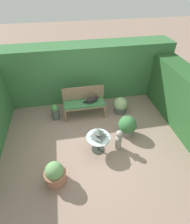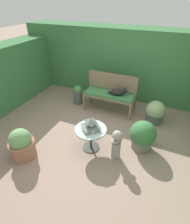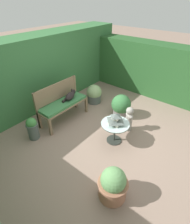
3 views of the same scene
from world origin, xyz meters
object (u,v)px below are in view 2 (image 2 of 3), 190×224
at_px(pagoda_birdhouse, 91,125).
at_px(potted_plant_table_far, 78,94).
at_px(potted_plant_table_near, 143,136).
at_px(potted_plant_patio_mid, 155,112).
at_px(cat, 118,92).
at_px(potted_plant_bench_left, 22,144).
at_px(garden_bust, 116,144).
at_px(patio_table, 91,133).
at_px(garden_bench, 109,96).

relative_size(pagoda_birdhouse, potted_plant_table_far, 0.58).
relative_size(pagoda_birdhouse, potted_plant_table_near, 0.52).
distance_m(potted_plant_table_near, potted_plant_patio_mid, 1.05).
distance_m(cat, potted_plant_bench_left, 2.55).
distance_m(potted_plant_table_near, potted_plant_table_far, 2.33).
xyz_separation_m(garden_bust, potted_plant_patio_mid, (0.52, 1.52, -0.07)).
bearing_deg(patio_table, potted_plant_bench_left, -147.44).
bearing_deg(potted_plant_table_near, pagoda_birdhouse, -155.36).
bearing_deg(pagoda_birdhouse, potted_plant_table_far, 126.17).
distance_m(garden_bust, potted_plant_table_near, 0.63).
relative_size(patio_table, potted_plant_table_far, 1.12).
distance_m(potted_plant_table_far, potted_plant_patio_mid, 2.18).
bearing_deg(potted_plant_patio_mid, potted_plant_bench_left, -135.01).
relative_size(potted_plant_bench_left, potted_plant_table_near, 1.00).
bearing_deg(garden_bust, potted_plant_table_near, -4.48).
bearing_deg(cat, pagoda_birdhouse, -110.36).
relative_size(potted_plant_table_near, potted_plant_patio_mid, 1.11).
bearing_deg(garden_bench, patio_table, -84.19).
xyz_separation_m(garden_bench, potted_plant_table_far, (-0.96, 0.02, -0.17)).
bearing_deg(patio_table, potted_plant_table_near, 24.64).
distance_m(garden_bust, potted_plant_bench_left, 1.82).
height_order(garden_bench, pagoda_birdhouse, pagoda_birdhouse).
relative_size(cat, potted_plant_table_near, 0.80).
bearing_deg(garden_bust, potted_plant_patio_mid, 16.91).
xyz_separation_m(cat, potted_plant_table_near, (0.86, -1.05, -0.32)).
bearing_deg(patio_table, cat, 86.45).
distance_m(patio_table, potted_plant_bench_left, 1.35).
bearing_deg(garden_bench, garden_bust, -65.50).
xyz_separation_m(pagoda_birdhouse, potted_plant_bench_left, (-1.13, -0.72, -0.31)).
height_order(garden_bench, potted_plant_bench_left, potted_plant_bench_left).
bearing_deg(garden_bench, cat, -2.85).
bearing_deg(potted_plant_bench_left, potted_plant_table_far, 89.46).
height_order(garden_bust, potted_plant_bench_left, garden_bust).
distance_m(garden_bench, potted_plant_table_far, 0.97).
height_order(patio_table, garden_bust, garden_bust).
bearing_deg(cat, potted_plant_table_far, 161.60).
height_order(cat, potted_plant_table_near, cat).
bearing_deg(potted_plant_table_far, pagoda_birdhouse, -53.83).
distance_m(pagoda_birdhouse, potted_plant_patio_mid, 1.85).
bearing_deg(potted_plant_table_near, potted_plant_patio_mid, 83.76).
relative_size(potted_plant_table_near, potted_plant_table_far, 1.13).
xyz_separation_m(patio_table, potted_plant_bench_left, (-1.13, -0.72, -0.10)).
bearing_deg(garden_bust, cat, 52.42).
relative_size(cat, potted_plant_table_far, 0.90).
xyz_separation_m(pagoda_birdhouse, potted_plant_table_far, (-1.11, 1.52, -0.32)).
height_order(garden_bust, potted_plant_patio_mid, garden_bust).
bearing_deg(potted_plant_table_far, cat, -1.59).
bearing_deg(patio_table, garden_bench, 95.81).
height_order(cat, potted_plant_table_far, cat).
height_order(patio_table, potted_plant_table_near, potted_plant_table_near).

